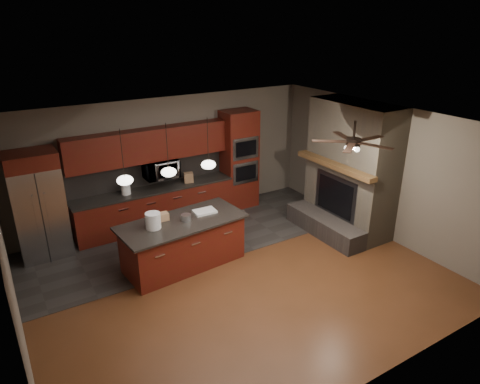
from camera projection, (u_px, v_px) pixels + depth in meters
ground at (237, 276)px, 7.80m from camera, size 7.00×7.00×0.00m
ceiling at (236, 125)px, 6.74m from camera, size 7.00×6.00×0.02m
back_wall at (168, 159)px, 9.64m from camera, size 7.00×0.02×2.80m
right_wall at (379, 170)px, 8.96m from camera, size 0.02×6.00×2.80m
left_wall at (7, 263)px, 5.57m from camera, size 0.02×6.00×2.80m
slate_tile_patch at (193, 236)px, 9.22m from camera, size 7.00×2.40×0.01m
fireplace_column at (349, 173)px, 9.09m from camera, size 1.30×2.10×2.80m
back_cabinetry at (154, 188)px, 9.40m from camera, size 3.59×0.64×2.20m
oven_tower at (239, 160)px, 10.30m from camera, size 0.80×0.63×2.38m
microwave at (161, 169)px, 9.34m from camera, size 0.73×0.41×0.50m
refrigerator at (39, 206)px, 8.10m from camera, size 0.91×0.75×2.12m
kitchen_island at (183, 243)px, 7.99m from camera, size 2.41×1.26×0.92m
white_bucket at (153, 221)px, 7.49m from camera, size 0.28×0.28×0.29m
paint_can at (186, 218)px, 7.80m from camera, size 0.20×0.20×0.12m
paint_tray at (205, 211)px, 8.14m from camera, size 0.43×0.32×0.04m
cardboard_box at (162, 217)px, 7.82m from camera, size 0.23×0.17×0.14m
counter_bucket at (126, 189)px, 9.02m from camera, size 0.20×0.20×0.22m
counter_box at (189, 178)px, 9.67m from camera, size 0.24×0.21×0.22m
pendant_left at (125, 180)px, 6.81m from camera, size 0.26×0.26×0.92m
pendant_center at (169, 172)px, 7.17m from camera, size 0.26×0.26×0.92m
pendant_right at (208, 164)px, 7.54m from camera, size 0.26×0.26×0.92m
ceiling_fan at (353, 141)px, 7.11m from camera, size 1.27×1.33×0.41m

